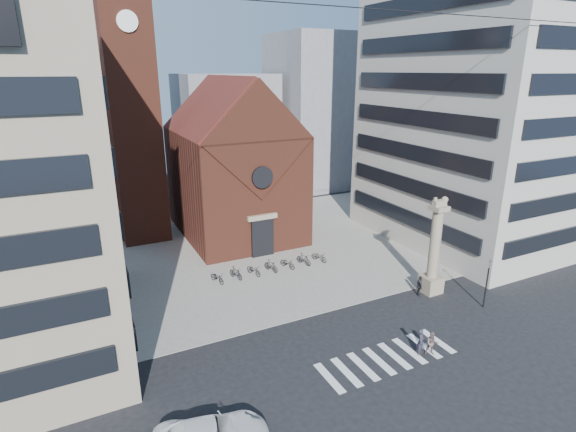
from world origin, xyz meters
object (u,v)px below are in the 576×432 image
object	(u,v)px
traffic_light	(487,282)
pedestrian_0	(421,342)
pedestrian_2	(420,286)
lion_column	(434,255)
pedestrian_1	(432,344)
scooter_0	(217,277)

from	to	relation	value
traffic_light	pedestrian_0	distance (m)	9.56
traffic_light	pedestrian_2	world-z (taller)	traffic_light
pedestrian_0	pedestrian_2	size ratio (longest dim) A/B	1.03
lion_column	pedestrian_2	bearing A→B (deg)	-175.81
pedestrian_1	pedestrian_2	xyz separation A→B (m)	(5.10, 6.87, 0.06)
pedestrian_1	scooter_0	world-z (taller)	pedestrian_1
pedestrian_1	pedestrian_0	bearing A→B (deg)	-179.44
lion_column	pedestrian_1	distance (m)	9.86
pedestrian_0	pedestrian_1	xyz separation A→B (m)	(0.64, -0.40, -0.09)
pedestrian_0	scooter_0	xyz separation A→B (m)	(-9.10, 16.53, -0.39)
pedestrian_0	pedestrian_1	bearing A→B (deg)	-74.05
traffic_light	scooter_0	world-z (taller)	traffic_light
pedestrian_2	scooter_0	bearing A→B (deg)	79.37
traffic_light	pedestrian_0	world-z (taller)	traffic_light
pedestrian_1	scooter_0	xyz separation A→B (m)	(-9.74, 16.94, -0.30)
pedestrian_0	pedestrian_1	distance (m)	0.76
traffic_light	pedestrian_1	bearing A→B (deg)	-160.64
lion_column	traffic_light	bearing A→B (deg)	-63.54
pedestrian_0	traffic_light	bearing A→B (deg)	-26.06
traffic_light	scooter_0	size ratio (longest dim) A/B	2.23
scooter_0	pedestrian_2	bearing A→B (deg)	-52.22
lion_column	pedestrian_1	bearing A→B (deg)	-132.87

